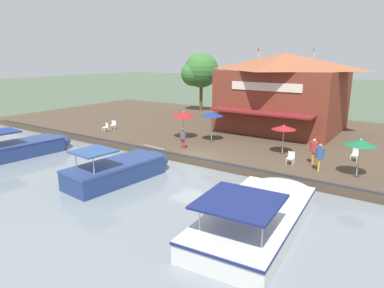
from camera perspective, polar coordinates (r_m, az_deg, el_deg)
ground_plane at (r=24.22m, az=-0.05°, el=-3.69°), size 220.00×220.00×0.00m
quay_deck at (r=33.48m, az=10.66°, el=1.69°), size 22.00×56.00×0.60m
quay_edge_fender at (r=24.10m, az=0.08°, el=-2.16°), size 0.20×50.40×0.10m
waterfront_restaurant at (r=34.34m, az=14.91°, el=8.51°), size 10.78×11.11×7.69m
patio_umbrella_mid_patio_left at (r=28.38m, az=3.30°, el=5.01°), size 1.87×1.87×2.54m
patio_umbrella_far_corner at (r=25.52m, az=15.07°, el=2.68°), size 1.74×1.74×2.16m
patio_umbrella_near_quay_edge at (r=22.10m, az=26.27°, el=0.22°), size 1.78×1.78×2.30m
patio_umbrella_by_entrance at (r=29.44m, az=-1.41°, el=4.95°), size 2.15×2.15×2.36m
cafe_chair_facing_river at (r=25.69m, az=25.56°, el=-1.56°), size 0.48×0.48×0.85m
cafe_chair_under_first_umbrella at (r=34.23m, az=-12.95°, el=3.18°), size 0.58×0.58×0.85m
cafe_chair_far_corner_seat at (r=33.27m, az=-14.16°, el=2.79°), size 0.51×0.51×0.85m
cafe_chair_back_row_seat at (r=23.40m, az=16.14°, el=-2.16°), size 0.45×0.45×0.85m
person_mid_patio at (r=22.45m, az=20.52°, el=-1.56°), size 0.49×0.49×1.74m
person_at_quay_edge at (r=23.84m, az=19.64°, el=-0.65°), size 0.48×0.48×1.70m
person_near_entrance at (r=26.14m, az=-1.54°, el=1.36°), size 0.46×0.46×1.64m
motorboat_mid_row at (r=16.35m, az=11.52°, el=-10.87°), size 9.75×4.18×2.11m
motorboat_second_along at (r=29.59m, az=-25.61°, el=-0.35°), size 7.31×3.12×2.15m
motorboat_far_downstream at (r=21.81m, az=-11.28°, el=-3.99°), size 7.37×3.07×2.25m
tree_upstream_bank at (r=44.64m, az=1.20°, el=12.03°), size 4.64×4.42×7.42m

